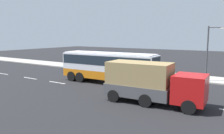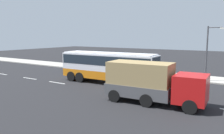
{
  "view_description": "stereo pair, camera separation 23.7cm",
  "coord_description": "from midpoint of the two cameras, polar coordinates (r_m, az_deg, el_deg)",
  "views": [
    {
      "loc": [
        11.64,
        -19.48,
        5.15
      ],
      "look_at": [
        -1.19,
        0.07,
        1.85
      ],
      "focal_mm": 36.36,
      "sensor_mm": 36.0,
      "label": 1
    },
    {
      "loc": [
        11.44,
        -19.61,
        5.15
      ],
      "look_at": [
        -1.19,
        0.07,
        1.85
      ],
      "focal_mm": 36.36,
      "sensor_mm": 36.0,
      "label": 2
    }
  ],
  "objects": [
    {
      "name": "cargo_truck",
      "position": [
        17.43,
        10.18,
        -3.72
      ],
      "size": [
        7.56,
        3.02,
        3.08
      ],
      "rotation": [
        0.0,
        0.0,
        0.06
      ],
      "color": "red",
      "rests_on": "ground_plane"
    },
    {
      "name": "sidewalk_curb",
      "position": [
        30.37,
        10.46,
        -1.72
      ],
      "size": [
        80.0,
        4.0,
        0.15
      ],
      "primitive_type": "cube",
      "color": "#A8A399",
      "rests_on": "ground_plane"
    },
    {
      "name": "ground_plane",
      "position": [
        23.28,
        2.66,
        -4.75
      ],
      "size": [
        120.0,
        120.0,
        0.0
      ],
      "primitive_type": "plane",
      "color": "black"
    },
    {
      "name": "coach_bus",
      "position": [
        24.18,
        -0.66,
        0.66
      ],
      "size": [
        10.8,
        2.94,
        3.29
      ],
      "rotation": [
        0.0,
        0.0,
        0.03
      ],
      "color": "orange",
      "rests_on": "ground_plane"
    },
    {
      "name": "street_lamp",
      "position": [
        26.6,
        23.53,
        4.09
      ],
      "size": [
        1.76,
        0.24,
        5.95
      ],
      "color": "#47474C",
      "rests_on": "sidewalk_curb"
    },
    {
      "name": "lane_centreline",
      "position": [
        20.1,
        4.65,
        -6.83
      ],
      "size": [
        38.26,
        0.16,
        0.01
      ],
      "color": "white",
      "rests_on": "ground_plane"
    },
    {
      "name": "car_blue_saloon",
      "position": [
        31.62,
        -7.74,
        0.02
      ],
      "size": [
        4.27,
        1.93,
        1.48
      ],
      "rotation": [
        0.0,
        0.0,
        -0.01
      ],
      "color": "#194799",
      "rests_on": "ground_plane"
    }
  ]
}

